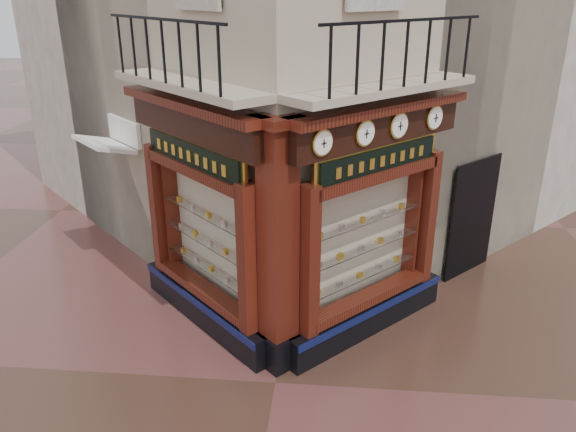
# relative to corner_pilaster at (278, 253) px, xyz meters

# --- Properties ---
(ground) EXTENTS (80.00, 80.00, 0.00)m
(ground) POSITION_rel_corner_pilaster_xyz_m (0.00, -0.50, -1.95)
(ground) COLOR #442A1F
(ground) RESTS_ON ground
(shopfront_left) EXTENTS (2.86, 2.86, 3.98)m
(shopfront_left) POSITION_rel_corner_pilaster_xyz_m (-1.41, 1.07, 0.03)
(shopfront_left) COLOR black
(shopfront_left) RESTS_ON ground
(shopfront_right) EXTENTS (2.86, 2.86, 3.98)m
(shopfront_right) POSITION_rel_corner_pilaster_xyz_m (1.41, 1.07, 0.03)
(shopfront_right) COLOR black
(shopfront_right) RESTS_ON ground
(corner_pilaster) EXTENTS (0.85, 0.85, 3.98)m
(corner_pilaster) POSITION_rel_corner_pilaster_xyz_m (0.00, 0.00, 0.00)
(corner_pilaster) COLOR black
(corner_pilaster) RESTS_ON ground
(balcony) EXTENTS (5.94, 2.97, 1.03)m
(balcony) POSITION_rel_corner_pilaster_xyz_m (0.00, 0.99, 2.27)
(balcony) COLOR #BBAD92
(balcony) RESTS_ON ground
(clock_a) EXTENTS (0.30, 0.30, 0.37)m
(clock_a) POSITION_rel_corner_pilaster_xyz_m (0.61, 0.00, 1.67)
(clock_a) COLOR gold
(clock_a) RESTS_ON ground
(clock_b) EXTENTS (0.31, 0.31, 0.39)m
(clock_b) POSITION_rel_corner_pilaster_xyz_m (1.20, 0.60, 1.67)
(clock_b) COLOR gold
(clock_b) RESTS_ON ground
(clock_c) EXTENTS (0.32, 0.32, 0.41)m
(clock_c) POSITION_rel_corner_pilaster_xyz_m (1.73, 1.13, 1.67)
(clock_c) COLOR gold
(clock_c) RESTS_ON ground
(clock_d) EXTENTS (0.32, 0.32, 0.40)m
(clock_d) POSITION_rel_corner_pilaster_xyz_m (2.35, 1.75, 1.67)
(clock_d) COLOR gold
(clock_d) RESTS_ON ground
(awning) EXTENTS (1.51, 1.51, 0.29)m
(awning) POSITION_rel_corner_pilaster_xyz_m (-3.82, 3.11, -1.95)
(awning) COLOR white
(awning) RESTS_ON ground
(signboard_left) EXTENTS (2.06, 2.06, 0.55)m
(signboard_left) POSITION_rel_corner_pilaster_xyz_m (-1.46, 1.01, 1.15)
(signboard_left) COLOR gold
(signboard_left) RESTS_ON ground
(signboard_right) EXTENTS (1.97, 1.97, 0.53)m
(signboard_right) POSITION_rel_corner_pilaster_xyz_m (1.46, 1.01, 1.15)
(signboard_right) COLOR gold
(signboard_right) RESTS_ON ground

